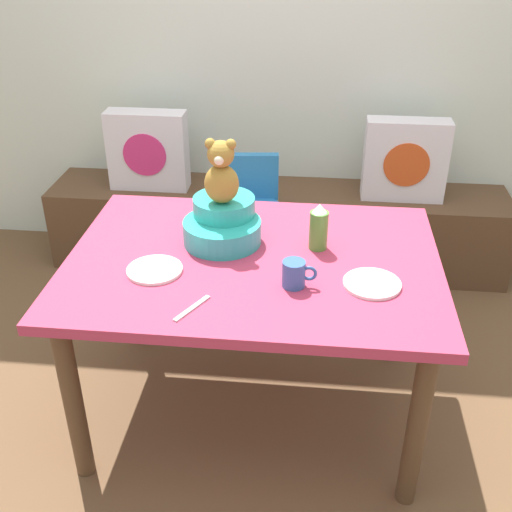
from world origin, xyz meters
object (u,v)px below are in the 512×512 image
object	(u,v)px
teddy_bear	(221,173)
pillow_floral_right	(405,160)
pillow_floral_left	(148,150)
dinner_plate_near	(155,270)
coffee_mug	(295,274)
highchair	(249,214)
dinner_plate_far	(372,284)
dining_table	(253,279)
infant_seat_teal	(223,223)
ketchup_bottle	(319,227)

from	to	relation	value
teddy_bear	pillow_floral_right	bearing A→B (deg)	53.31
pillow_floral_left	pillow_floral_right	bearing A→B (deg)	0.00
teddy_bear	dinner_plate_near	world-z (taller)	teddy_bear
coffee_mug	highchair	bearing A→B (deg)	105.46
dinner_plate_far	dining_table	bearing A→B (deg)	161.35
pillow_floral_left	coffee_mug	xyz separation A→B (m)	(0.89, -1.40, 0.11)
highchair	pillow_floral_left	bearing A→B (deg)	145.85
dinner_plate_near	dinner_plate_far	xyz separation A→B (m)	(0.77, -0.01, 0.00)
dining_table	infant_seat_teal	xyz separation A→B (m)	(-0.13, 0.13, 0.17)
pillow_floral_right	ketchup_bottle	xyz separation A→B (m)	(-0.45, -1.13, 0.15)
highchair	teddy_bear	xyz separation A→B (m)	(-0.02, -0.68, 0.50)
dining_table	teddy_bear	bearing A→B (deg)	135.68
coffee_mug	dinner_plate_far	distance (m)	0.27
dining_table	dinner_plate_near	size ratio (longest dim) A/B	6.89
dining_table	dinner_plate_far	bearing A→B (deg)	-18.65
dining_table	highchair	distance (m)	0.83
infant_seat_teal	dinner_plate_near	bearing A→B (deg)	-128.45
dinner_plate_near	dinner_plate_far	size ratio (longest dim) A/B	1.00
pillow_floral_right	infant_seat_teal	xyz separation A→B (m)	(-0.82, -1.10, 0.13)
infant_seat_teal	dinner_plate_near	world-z (taller)	infant_seat_teal
dinner_plate_near	dinner_plate_far	bearing A→B (deg)	-0.85
dining_table	ketchup_bottle	bearing A→B (deg)	23.15
infant_seat_teal	dinner_plate_near	distance (m)	0.34
dining_table	pillow_floral_left	bearing A→B (deg)	120.59
pillow_floral_left	ketchup_bottle	xyz separation A→B (m)	(0.96, -1.13, 0.15)
infant_seat_teal	dinner_plate_near	xyz separation A→B (m)	(-0.21, -0.26, -0.07)
ketchup_bottle	dinner_plate_near	world-z (taller)	ketchup_bottle
highchair	teddy_bear	bearing A→B (deg)	-91.67
highchair	dinner_plate_far	size ratio (longest dim) A/B	3.95
dinner_plate_near	teddy_bear	bearing A→B (deg)	51.49
teddy_bear	ketchup_bottle	distance (m)	0.41
infant_seat_teal	coffee_mug	size ratio (longest dim) A/B	2.75
pillow_floral_left	dinner_plate_far	bearing A→B (deg)	-49.95
ketchup_bottle	dinner_plate_far	xyz separation A→B (m)	(0.19, -0.24, -0.08)
ketchup_bottle	dining_table	bearing A→B (deg)	-156.85
infant_seat_teal	pillow_floral_left	bearing A→B (deg)	118.40
highchair	ketchup_bottle	size ratio (longest dim) A/B	4.27
pillow_floral_right	coffee_mug	xyz separation A→B (m)	(-0.53, -1.40, 0.11)
pillow_floral_right	coffee_mug	distance (m)	1.50
pillow_floral_right	dining_table	xyz separation A→B (m)	(-0.69, -1.23, -0.03)
pillow_floral_left	infant_seat_teal	world-z (taller)	same
coffee_mug	dinner_plate_far	size ratio (longest dim) A/B	0.60
ketchup_bottle	dinner_plate_near	bearing A→B (deg)	-157.90
ketchup_bottle	pillow_floral_left	bearing A→B (deg)	130.49
dining_table	teddy_bear	size ratio (longest dim) A/B	5.51
highchair	dinner_plate_near	bearing A→B (deg)	-103.58
highchair	infant_seat_teal	size ratio (longest dim) A/B	2.39
pillow_floral_left	highchair	bearing A→B (deg)	-34.15
dining_table	infant_seat_teal	size ratio (longest dim) A/B	4.17
dining_table	coffee_mug	bearing A→B (deg)	-47.42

